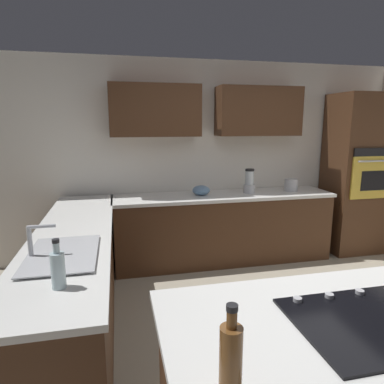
# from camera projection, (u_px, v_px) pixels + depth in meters

# --- Properties ---
(ground_plane) EXTENTS (14.00, 14.00, 0.00)m
(ground_plane) POSITION_uv_depth(u_px,v_px,m) (295.00, 336.00, 2.91)
(ground_plane) COLOR #9E937F
(wall_back) EXTENTS (6.00, 0.44, 2.60)m
(wall_back) POSITION_uv_depth(u_px,v_px,m) (220.00, 149.00, 4.57)
(wall_back) COLOR white
(wall_back) RESTS_ON ground
(lower_cabinets_back) EXTENTS (2.80, 0.60, 0.86)m
(lower_cabinets_back) POSITION_uv_depth(u_px,v_px,m) (223.00, 229.00, 4.44)
(lower_cabinets_back) COLOR #472B19
(lower_cabinets_back) RESTS_ON ground
(countertop_back) EXTENTS (2.84, 0.64, 0.04)m
(countertop_back) POSITION_uv_depth(u_px,v_px,m) (224.00, 196.00, 4.36)
(countertop_back) COLOR silver
(countertop_back) RESTS_ON lower_cabinets_back
(lower_cabinets_side) EXTENTS (0.60, 2.90, 0.86)m
(lower_cabinets_side) POSITION_uv_depth(u_px,v_px,m) (77.00, 282.00, 2.96)
(lower_cabinets_side) COLOR #472B19
(lower_cabinets_side) RESTS_ON ground
(countertop_side) EXTENTS (0.64, 2.94, 0.04)m
(countertop_side) POSITION_uv_depth(u_px,v_px,m) (73.00, 233.00, 2.87)
(countertop_side) COLOR silver
(countertop_side) RESTS_ON lower_cabinets_side
(island_top) EXTENTS (1.97, 1.06, 0.04)m
(island_top) POSITION_uv_depth(u_px,v_px,m) (376.00, 327.00, 1.55)
(island_top) COLOR silver
(island_top) RESTS_ON island_base
(wall_oven) EXTENTS (0.80, 0.66, 2.19)m
(wall_oven) POSITION_uv_depth(u_px,v_px,m) (357.00, 174.00, 4.72)
(wall_oven) COLOR #472B19
(wall_oven) RESTS_ON ground
(sink_unit) EXTENTS (0.46, 0.70, 0.23)m
(sink_unit) POSITION_uv_depth(u_px,v_px,m) (61.00, 254.00, 2.32)
(sink_unit) COLOR #515456
(sink_unit) RESTS_ON countertop_side
(cooktop) EXTENTS (0.76, 0.56, 0.03)m
(cooktop) POSITION_uv_depth(u_px,v_px,m) (376.00, 321.00, 1.55)
(cooktop) COLOR black
(cooktop) RESTS_ON island_top
(blender) EXTENTS (0.15, 0.15, 0.32)m
(blender) POSITION_uv_depth(u_px,v_px,m) (249.00, 183.00, 4.42)
(blender) COLOR silver
(blender) RESTS_ON countertop_back
(mixing_bowl) EXTENTS (0.22, 0.22, 0.12)m
(mixing_bowl) POSITION_uv_depth(u_px,v_px,m) (201.00, 190.00, 4.29)
(mixing_bowl) COLOR #668CB2
(mixing_bowl) RESTS_ON countertop_back
(kettle) EXTENTS (0.18, 0.18, 0.17)m
(kettle) POSITION_uv_depth(u_px,v_px,m) (291.00, 185.00, 4.55)
(kettle) COLOR #B7BABF
(kettle) RESTS_ON countertop_back
(dish_soap_bottle) EXTENTS (0.08, 0.08, 0.28)m
(dish_soap_bottle) POSITION_uv_depth(u_px,v_px,m) (58.00, 269.00, 1.85)
(dish_soap_bottle) COLOR silver
(dish_soap_bottle) RESTS_ON countertop_side
(oil_bottle) EXTENTS (0.08, 0.08, 0.34)m
(oil_bottle) POSITION_uv_depth(u_px,v_px,m) (231.00, 360.00, 1.10)
(oil_bottle) COLOR brown
(oil_bottle) RESTS_ON island_top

